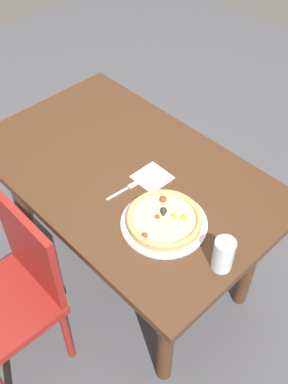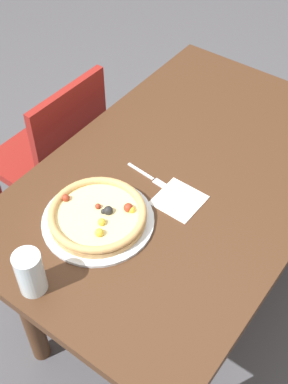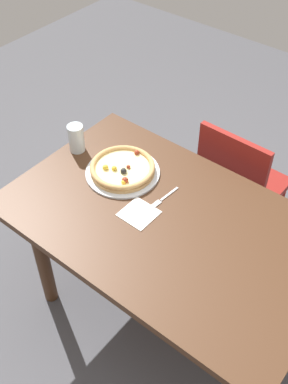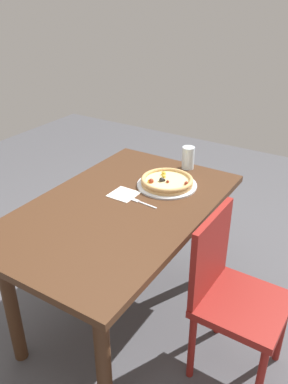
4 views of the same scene
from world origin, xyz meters
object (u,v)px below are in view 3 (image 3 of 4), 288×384
object	(u,v)px
dining_table	(167,237)
chair_near	(237,185)
drinking_glass	(76,138)
napkin	(139,213)
plate	(123,172)
fork	(163,199)
pizza	(123,168)

from	to	relation	value
dining_table	chair_near	xyz separation A→B (m)	(0.00, -0.64, -0.17)
chair_near	drinking_glass	distance (m)	0.89
chair_near	napkin	xyz separation A→B (m)	(0.11, 0.69, 0.28)
plate	chair_near	bearing A→B (deg)	-121.49
fork	dining_table	bearing A→B (deg)	51.78
pizza	napkin	bearing A→B (deg)	145.59
chair_near	plate	world-z (taller)	chair_near
fork	drinking_glass	bearing A→B (deg)	-85.94
pizza	drinking_glass	world-z (taller)	drinking_glass
plate	pizza	xyz separation A→B (m)	(-0.00, 0.00, 0.03)
plate	fork	size ratio (longest dim) A/B	2.05
plate	fork	world-z (taller)	plate
dining_table	napkin	world-z (taller)	napkin
dining_table	chair_near	distance (m)	0.66
fork	plate	bearing A→B (deg)	-89.17
plate	fork	bearing A→B (deg)	175.68
chair_near	napkin	size ratio (longest dim) A/B	6.20
chair_near	drinking_glass	xyz separation A→B (m)	(0.61, 0.55, 0.35)
napkin	fork	bearing A→B (deg)	-101.54
plate	pizza	bearing A→B (deg)	124.93
fork	pizza	bearing A→B (deg)	-89.04
dining_table	pizza	xyz separation A→B (m)	(0.33, -0.10, 0.14)
chair_near	plate	size ratio (longest dim) A/B	2.55
chair_near	pizza	xyz separation A→B (m)	(0.33, 0.54, 0.31)
dining_table	fork	bearing A→B (deg)	-43.37
drinking_glass	napkin	size ratio (longest dim) A/B	0.99
plate	dining_table	bearing A→B (deg)	163.06
dining_table	chair_near	size ratio (longest dim) A/B	1.57
chair_near	fork	distance (m)	0.63
chair_near	drinking_glass	bearing A→B (deg)	-137.12
dining_table	pizza	world-z (taller)	pizza
plate	drinking_glass	bearing A→B (deg)	1.73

